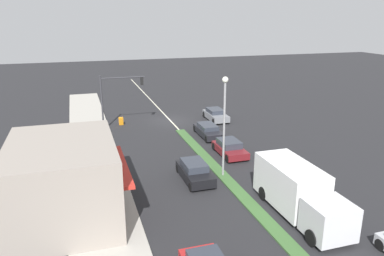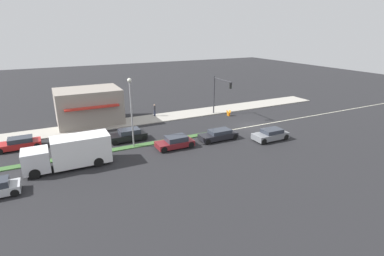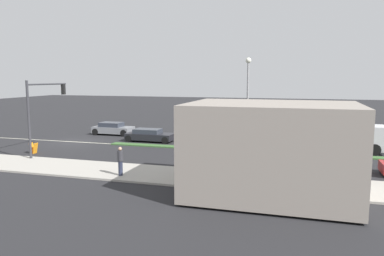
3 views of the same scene
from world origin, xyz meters
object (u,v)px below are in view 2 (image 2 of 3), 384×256
(traffic_signal_main, at_px, (219,90))
(delivery_truck, at_px, (71,152))
(pedestrian, at_px, (155,110))
(suv_grey, at_px, (271,135))
(street_lamp, at_px, (131,104))
(sedan_dark, at_px, (218,135))
(sedan_maroon, at_px, (175,142))
(suv_black, at_px, (128,135))
(hatchback_red, at_px, (19,143))
(warning_aframe_sign, at_px, (229,113))

(traffic_signal_main, distance_m, delivery_truck, 22.72)
(pedestrian, xyz_separation_m, suv_grey, (-15.05, -8.62, -0.40))
(suv_grey, bearing_deg, street_lamp, 71.22)
(sedan_dark, bearing_deg, street_lamp, 76.82)
(sedan_maroon, relative_size, suv_grey, 0.97)
(suv_black, bearing_deg, suv_grey, -116.11)
(street_lamp, relative_size, sedan_dark, 1.66)
(sedan_maroon, xyz_separation_m, suv_black, (4.40, 3.92, 0.02))
(street_lamp, bearing_deg, suv_grey, -108.78)
(sedan_maroon, bearing_deg, delivery_truck, 90.00)
(suv_grey, distance_m, hatchback_red, 27.60)
(pedestrian, distance_m, suv_black, 9.93)
(traffic_signal_main, relative_size, pedestrian, 3.25)
(pedestrian, height_order, warning_aframe_sign, pedestrian)
(suv_black, xyz_separation_m, hatchback_red, (2.80, 11.04, -0.04))
(traffic_signal_main, xyz_separation_m, warning_aframe_sign, (-0.56, -1.37, -3.47))
(warning_aframe_sign, bearing_deg, pedestrian, 65.52)
(warning_aframe_sign, xyz_separation_m, suv_grey, (-10.57, 1.22, 0.21))
(traffic_signal_main, relative_size, sedan_dark, 1.26)
(traffic_signal_main, bearing_deg, suv_grey, -179.24)
(sedan_maroon, bearing_deg, traffic_signal_main, -51.90)
(sedan_maroon, relative_size, sedan_dark, 0.90)
(traffic_signal_main, distance_m, pedestrian, 9.77)
(pedestrian, xyz_separation_m, delivery_truck, (-12.25, 12.53, 0.44))
(pedestrian, bearing_deg, street_lamp, 148.79)
(traffic_signal_main, relative_size, suv_grey, 1.36)
(street_lamp, distance_m, delivery_truck, 7.57)
(sedan_maroon, xyz_separation_m, suv_grey, (-2.80, -10.76, 0.01))
(sedan_maroon, bearing_deg, pedestrian, -9.94)
(sedan_dark, bearing_deg, traffic_signal_main, -31.79)
(street_lamp, relative_size, sedan_maroon, 1.84)
(traffic_signal_main, bearing_deg, suv_black, 105.11)
(pedestrian, bearing_deg, sedan_maroon, 170.06)
(warning_aframe_sign, bearing_deg, traffic_signal_main, 67.89)
(traffic_signal_main, xyz_separation_m, pedestrian, (3.92, 8.47, -2.87))
(street_lamp, relative_size, suv_black, 1.77)
(street_lamp, xyz_separation_m, hatchback_red, (5.00, 11.02, -4.17))
(warning_aframe_sign, bearing_deg, sedan_maroon, 122.96)
(sedan_dark, relative_size, hatchback_red, 1.03)
(delivery_truck, height_order, sedan_maroon, delivery_truck)
(delivery_truck, bearing_deg, street_lamp, -71.16)
(sedan_maroon, bearing_deg, sedan_dark, -90.00)
(pedestrian, distance_m, warning_aframe_sign, 10.82)
(suv_grey, height_order, suv_black, suv_black)
(sedan_dark, height_order, hatchback_red, hatchback_red)
(warning_aframe_sign, relative_size, delivery_truck, 0.11)
(delivery_truck, height_order, hatchback_red, delivery_truck)
(suv_grey, xyz_separation_m, sedan_dark, (2.80, 5.31, -0.05))
(suv_black, bearing_deg, street_lamp, 179.57)
(sedan_maroon, height_order, suv_grey, suv_grey)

